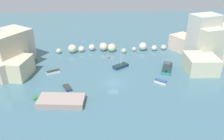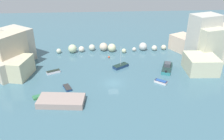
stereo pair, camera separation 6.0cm
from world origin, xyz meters
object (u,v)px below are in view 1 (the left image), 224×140
at_px(channel_buoy, 109,57).
at_px(moored_boat_2, 64,106).
at_px(moored_boat_1, 53,72).
at_px(moored_boat_5, 167,68).
at_px(moored_boat_4, 67,88).
at_px(moored_boat_3, 38,97).
at_px(moored_boat_6, 161,82).
at_px(stone_dock, 61,101).
at_px(moored_boat_0, 121,66).

relative_size(channel_buoy, moored_boat_2, 0.13).
xyz_separation_m(moored_boat_1, moored_boat_5, (30.71, -0.19, 0.29)).
distance_m(channel_buoy, moored_boat_4, 20.41).
relative_size(moored_boat_2, moored_boat_3, 1.71).
height_order(channel_buoy, moored_boat_3, channel_buoy).
height_order(channel_buoy, moored_boat_2, moored_boat_2).
height_order(moored_boat_4, moored_boat_6, moored_boat_6).
distance_m(stone_dock, channel_buoy, 26.06).
height_order(moored_boat_2, moored_boat_4, moored_boat_2).
bearing_deg(moored_boat_4, moored_boat_0, 103.99).
height_order(moored_boat_3, moored_boat_6, moored_boat_6).
height_order(channel_buoy, moored_boat_6, moored_boat_6).
distance_m(moored_boat_1, moored_boat_5, 30.71).
bearing_deg(moored_boat_1, moored_boat_2, 80.56).
bearing_deg(moored_boat_0, moored_boat_2, 18.13).
distance_m(moored_boat_0, moored_boat_1, 18.35).
xyz_separation_m(moored_boat_1, moored_boat_6, (27.15, -7.25, -0.01)).
height_order(moored_boat_1, moored_boat_4, moored_boat_1).
xyz_separation_m(moored_boat_3, moored_boat_4, (5.98, 3.57, -0.03)).
bearing_deg(moored_boat_6, channel_buoy, -14.91).
relative_size(stone_dock, moored_boat_3, 3.63).
distance_m(channel_buoy, moored_boat_0, 7.40).
distance_m(moored_boat_2, moored_boat_4, 7.58).
xyz_separation_m(moored_boat_2, moored_boat_4, (0.00, 7.57, -0.14)).
height_order(moored_boat_2, moored_boat_6, moored_boat_2).
distance_m(moored_boat_2, moored_boat_3, 7.19).
xyz_separation_m(channel_buoy, moored_boat_5, (15.36, -9.19, 0.35)).
distance_m(moored_boat_2, moored_boat_5, 30.52).
relative_size(moored_boat_5, moored_boat_6, 2.28).
distance_m(moored_boat_4, moored_boat_6, 22.63).
xyz_separation_m(moored_boat_5, moored_boat_6, (-3.56, -7.06, -0.30)).
xyz_separation_m(channel_buoy, moored_boat_6, (11.80, -16.24, 0.04)).
distance_m(stone_dock, moored_boat_4, 6.15).
relative_size(moored_boat_3, moored_boat_6, 0.83).
distance_m(channel_buoy, moored_boat_5, 17.90).
height_order(channel_buoy, moored_boat_0, moored_boat_0).
bearing_deg(moored_boat_4, moored_boat_2, -23.55).
xyz_separation_m(stone_dock, moored_boat_2, (0.61, -1.47, -0.28)).
distance_m(stone_dock, moored_boat_5, 30.33).
xyz_separation_m(channel_buoy, moored_boat_1, (-15.35, -9.00, 0.05)).
height_order(moored_boat_0, moored_boat_3, moored_boat_0).
bearing_deg(channel_buoy, moored_boat_6, -53.99).
bearing_deg(moored_boat_4, stone_dock, -29.29).
bearing_deg(moored_boat_5, moored_boat_6, 175.14).
xyz_separation_m(moored_boat_2, moored_boat_3, (-5.97, 4.00, -0.12)).
xyz_separation_m(moored_boat_0, moored_boat_2, (-13.68, -18.08, -0.05)).
bearing_deg(channel_buoy, moored_boat_4, -121.96).
height_order(stone_dock, moored_boat_0, moored_boat_0).
height_order(moored_boat_3, moored_boat_4, moored_boat_3).
xyz_separation_m(stone_dock, moored_boat_0, (14.29, 16.61, -0.22)).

